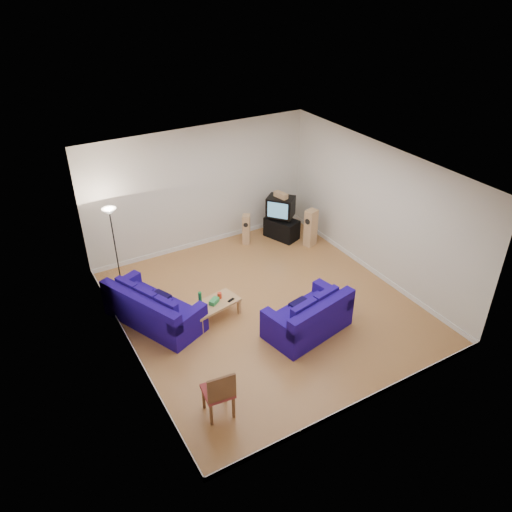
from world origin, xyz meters
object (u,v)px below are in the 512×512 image
coffee_table (214,305)px  sofa_three_seat (152,311)px  sofa_loveseat (309,319)px  television (281,207)px  tv_stand (282,228)px

coffee_table → sofa_three_seat: bearing=156.7°
sofa_loveseat → television: (1.66, 3.73, 0.59)m
sofa_loveseat → television: 4.12m
sofa_loveseat → television: size_ratio=2.22×
sofa_three_seat → television: 4.74m
sofa_three_seat → sofa_loveseat: (2.67, -1.88, 0.02)m
television → sofa_loveseat: bearing=-64.3°
tv_stand → television: television is taller
sofa_loveseat → tv_stand: 4.05m
sofa_loveseat → tv_stand: size_ratio=2.12×
tv_stand → television: 0.65m
coffee_table → television: 3.97m
tv_stand → television: bearing=-170.9°
sofa_loveseat → tv_stand: bearing=54.0°
television → coffee_table: bearing=-93.5°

